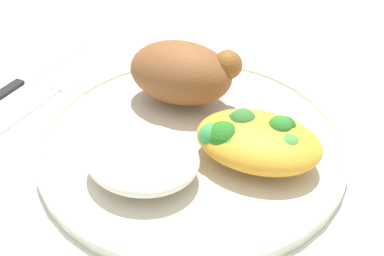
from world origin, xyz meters
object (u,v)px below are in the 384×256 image
Objects in this scene: roasted_chicken at (183,72)px; knife at (19,82)px; plate at (192,142)px; rice_pile at (142,159)px; mac_cheese_with_broccoli at (255,139)px; fork at (40,101)px.

roasted_chicken is 0.20m from knife.
plate is 1.56× the size of knife.
roasted_chicken is (-0.03, 0.06, 0.04)m from plate.
rice_pile is at bearing -25.32° from knife.
roasted_chicken is at bearing 94.49° from rice_pile.
mac_cheese_with_broccoli is (0.06, -0.01, 0.03)m from plate.
mac_cheese_with_broccoli is 0.25m from fork.
plate is at bearing 172.58° from mac_cheese_with_broccoli.
plate is at bearing 70.45° from rice_pile.
mac_cheese_with_broccoli is at bearing -7.42° from plate.
mac_cheese_with_broccoli is at bearing -8.58° from knife.
roasted_chicken is at bearing 16.52° from fork.
roasted_chicken is 0.17m from fork.
plate is 2.61× the size of mac_cheese_with_broccoli.
mac_cheese_with_broccoli is (0.09, -0.07, -0.01)m from roasted_chicken.
plate is 0.23m from knife.
knife is (-0.23, 0.04, -0.00)m from plate.
roasted_chicken is at bearing 145.29° from mac_cheese_with_broccoli.
rice_pile reaches higher than plate.
mac_cheese_with_broccoli is at bearing -4.73° from fork.
roasted_chicken reaches higher than rice_pile.
mac_cheese_with_broccoli reaches higher than knife.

